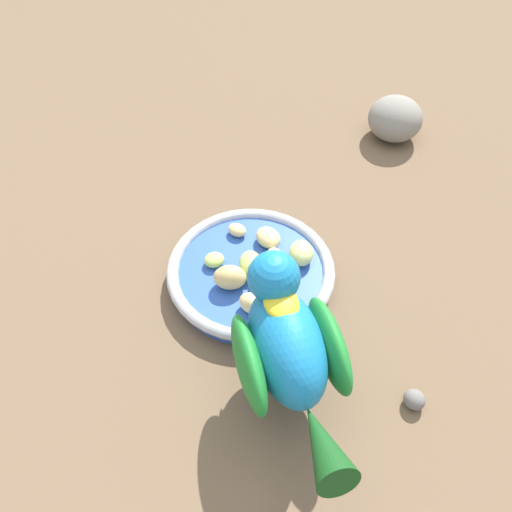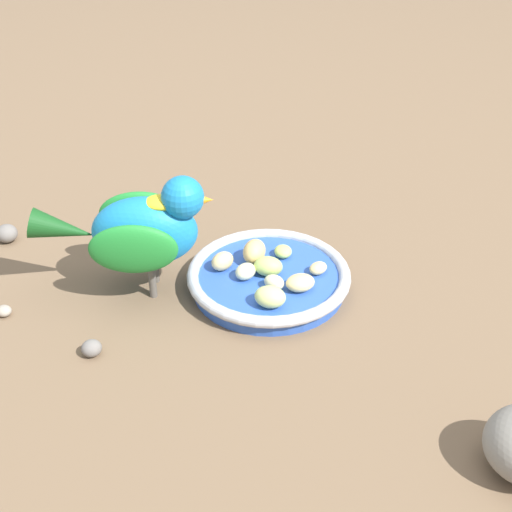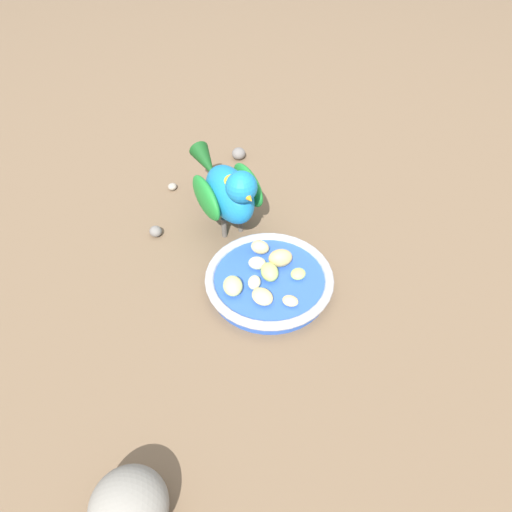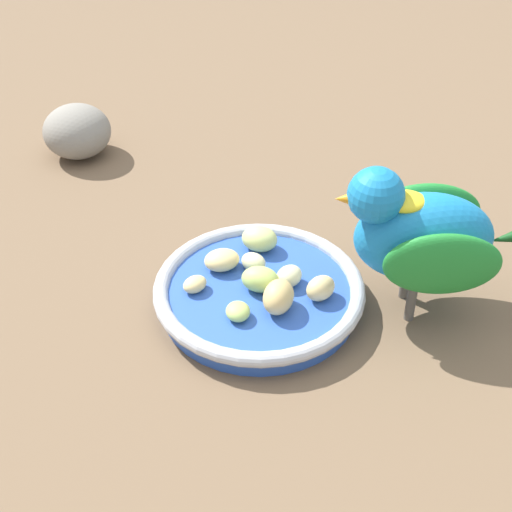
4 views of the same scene
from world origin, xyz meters
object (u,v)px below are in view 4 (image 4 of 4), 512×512
object	(u,v)px
feeding_bowl	(259,293)
apple_piece_5	(195,284)
apple_piece_2	(289,276)
apple_piece_6	(222,260)
apple_piece_0	(254,262)
pebble_0	(441,224)
parrot	(429,233)
apple_piece_4	(260,239)
rock_large	(77,131)
apple_piece_1	(260,279)
apple_piece_3	(278,297)
apple_piece_7	(238,311)
apple_piece_8	(321,288)

from	to	relation	value
feeding_bowl	apple_piece_5	size ratio (longest dim) A/B	8.29
apple_piece_2	apple_piece_6	size ratio (longest dim) A/B	0.80
apple_piece_0	pebble_0	xyz separation A→B (m)	(-0.12, -0.19, -0.02)
parrot	feeding_bowl	bearing A→B (deg)	-1.26
apple_piece_4	rock_large	distance (m)	0.32
apple_piece_1	apple_piece_3	world-z (taller)	apple_piece_3
apple_piece_5	apple_piece_7	xyz separation A→B (m)	(-0.05, 0.01, 0.00)
apple_piece_6	apple_piece_7	bearing A→B (deg)	136.09
apple_piece_4	apple_piece_8	bearing A→B (deg)	159.46
apple_piece_1	apple_piece_2	xyz separation A→B (m)	(-0.02, -0.02, -0.00)
apple_piece_7	pebble_0	bearing A→B (deg)	-110.66
apple_piece_4	apple_piece_7	world-z (taller)	apple_piece_4
apple_piece_4	apple_piece_5	bearing A→B (deg)	79.38
rock_large	pebble_0	bearing A→B (deg)	-168.66
apple_piece_4	apple_piece_3	bearing A→B (deg)	133.20
apple_piece_8	rock_large	distance (m)	0.41
apple_piece_0	parrot	distance (m)	0.17
apple_piece_7	pebble_0	size ratio (longest dim) A/B	1.09
feeding_bowl	pebble_0	bearing A→B (deg)	-115.84
apple_piece_0	apple_piece_5	size ratio (longest dim) A/B	1.05
apple_piece_4	apple_piece_5	xyz separation A→B (m)	(0.02, 0.09, -0.01)
feeding_bowl	parrot	bearing A→B (deg)	-148.19
apple_piece_8	apple_piece_1	bearing A→B (deg)	20.47
apple_piece_2	parrot	bearing A→B (deg)	-151.42
apple_piece_7	parrot	size ratio (longest dim) A/B	0.12
parrot	apple_piece_4	bearing A→B (deg)	-23.59
apple_piece_5	rock_large	world-z (taller)	rock_large
apple_piece_5	rock_large	distance (m)	0.33
apple_piece_1	pebble_0	size ratio (longest dim) A/B	1.59
feeding_bowl	apple_piece_1	size ratio (longest dim) A/B	5.66
apple_piece_1	parrot	bearing A→B (deg)	-147.80
rock_large	apple_piece_7	bearing A→B (deg)	155.00
apple_piece_4	pebble_0	distance (m)	0.21
apple_piece_8	rock_large	size ratio (longest dim) A/B	0.36
feeding_bowl	apple_piece_0	world-z (taller)	apple_piece_0
apple_piece_1	apple_piece_4	world-z (taller)	same
apple_piece_2	apple_piece_3	world-z (taller)	apple_piece_3
apple_piece_0	apple_piece_3	distance (m)	0.06
apple_piece_7	pebble_0	distance (m)	0.27
rock_large	pebble_0	world-z (taller)	rock_large
apple_piece_4	pebble_0	xyz separation A→B (m)	(-0.13, -0.16, -0.02)
apple_piece_2	apple_piece_6	distance (m)	0.07
apple_piece_0	apple_piece_6	xyz separation A→B (m)	(0.03, 0.01, 0.00)
apple_piece_2	apple_piece_3	xyz separation A→B (m)	(-0.01, 0.04, 0.01)
apple_piece_7	rock_large	size ratio (longest dim) A/B	0.29
rock_large	apple_piece_0	bearing A→B (deg)	163.27
parrot	pebble_0	world-z (taller)	parrot
apple_piece_7	apple_piece_2	bearing A→B (deg)	-102.96
feeding_bowl	apple_piece_2	world-z (taller)	apple_piece_2
apple_piece_2	apple_piece_8	bearing A→B (deg)	177.69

